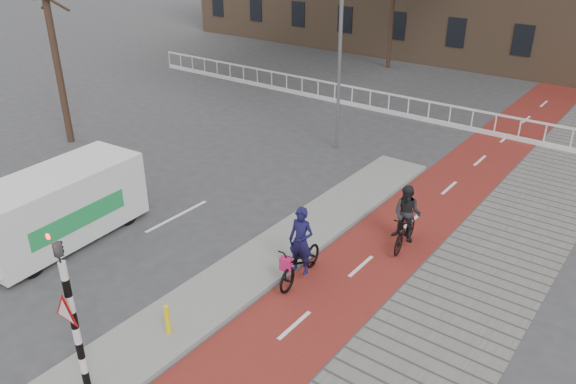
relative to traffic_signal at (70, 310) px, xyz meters
The scene contains 13 objects.
ground 2.90m from the traffic_signal, 73.47° to the left, with size 120.00×120.00×0.00m, color #38383A.
bike_lane 12.36m from the traffic_signal, 80.09° to the left, with size 2.50×60.00×0.01m, color maroon.
sidewalk 13.13m from the traffic_signal, 67.82° to the left, with size 3.00×60.00×0.01m, color slate.
curb_island 6.32m from the traffic_signal, 90.95° to the left, with size 1.80×16.00×0.12m, color gray.
traffic_signal is the anchor object (origin of this frame).
bollard 2.55m from the traffic_signal, 87.32° to the left, with size 0.12×0.12×0.72m, color yellow.
cyclist_near 5.84m from the traffic_signal, 78.36° to the left, with size 0.90×2.03×2.04m.
cyclist_far 9.07m from the traffic_signal, 73.45° to the left, with size 0.86×1.77×1.86m.
van 6.33m from the traffic_signal, 150.34° to the left, with size 2.29×4.95×2.07m.
railing 19.60m from the traffic_signal, 103.02° to the left, with size 28.00×0.10×0.99m.
tree_left 14.65m from the traffic_signal, 147.16° to the left, with size 0.27×0.27×7.37m, color black.
tree_mid 28.22m from the traffic_signal, 105.78° to the left, with size 0.25×0.25×6.96m, color black.
streetlight_near 14.22m from the traffic_signal, 102.20° to the left, with size 0.12×0.12×7.09m, color slate.
Camera 1 is at (7.45, -6.20, 8.39)m, focal length 35.00 mm.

